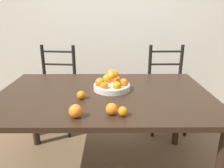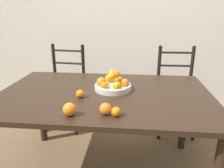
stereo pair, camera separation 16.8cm
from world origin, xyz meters
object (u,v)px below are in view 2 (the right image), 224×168
at_px(orange_loose_0, 106,109).
at_px(orange_loose_3, 69,109).
at_px(chair_left, 66,90).
at_px(orange_loose_2, 80,94).
at_px(chair_right, 175,94).
at_px(fruit_bowl, 113,84).
at_px(orange_loose_1, 116,112).

xyz_separation_m(orange_loose_0, orange_loose_3, (-0.22, -0.04, 0.00)).
bearing_deg(orange_loose_0, orange_loose_3, -170.34).
xyz_separation_m(orange_loose_0, chair_left, (-0.65, 1.21, -0.34)).
bearing_deg(chair_left, orange_loose_2, -60.44).
relative_size(orange_loose_0, orange_loose_2, 1.21).
xyz_separation_m(orange_loose_2, chair_left, (-0.43, 0.96, -0.33)).
xyz_separation_m(orange_loose_3, chair_right, (0.88, 1.25, -0.34)).
height_order(chair_left, chair_right, same).
bearing_deg(orange_loose_2, chair_left, 114.02).
bearing_deg(orange_loose_0, orange_loose_2, 131.28).
bearing_deg(orange_loose_0, fruit_bowl, 89.84).
distance_m(orange_loose_2, chair_right, 1.34).
bearing_deg(orange_loose_1, chair_right, 64.34).
height_order(orange_loose_2, orange_loose_3, orange_loose_3).
bearing_deg(orange_loose_2, fruit_bowl, 42.22).
height_order(orange_loose_1, chair_right, chair_right).
relative_size(orange_loose_1, orange_loose_3, 0.74).
distance_m(orange_loose_0, orange_loose_2, 0.34).
relative_size(orange_loose_1, orange_loose_2, 0.98).
height_order(orange_loose_1, orange_loose_3, orange_loose_3).
height_order(orange_loose_0, orange_loose_3, orange_loose_3).
distance_m(orange_loose_0, orange_loose_1, 0.07).
xyz_separation_m(fruit_bowl, orange_loose_2, (-0.22, -0.20, -0.02)).
relative_size(orange_loose_0, orange_loose_1, 1.24).
bearing_deg(orange_loose_1, chair_left, 120.20).
height_order(orange_loose_2, chair_left, chair_left).
bearing_deg(orange_loose_3, orange_loose_1, 3.35).
xyz_separation_m(orange_loose_2, chair_right, (0.88, 0.96, -0.33)).
bearing_deg(fruit_bowl, chair_right, 48.98).
distance_m(chair_left, chair_right, 1.31).
bearing_deg(chair_right, orange_loose_0, -119.89).
distance_m(orange_loose_2, orange_loose_3, 0.29).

